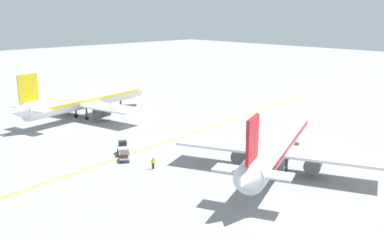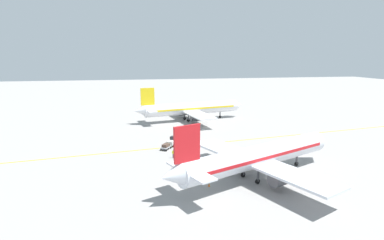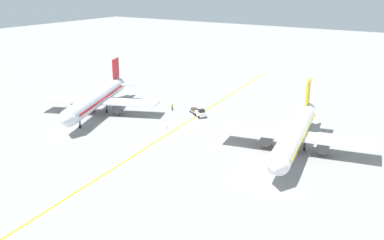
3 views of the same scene
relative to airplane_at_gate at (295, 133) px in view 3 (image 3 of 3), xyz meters
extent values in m
plane|color=gray|center=(25.73, -2.19, -3.71)|extent=(400.00, 400.00, 0.00)
cube|color=yellow|center=(25.73, -2.19, -3.71)|extent=(16.10, 119.02, 0.01)
cylinder|color=white|center=(-0.09, 0.43, 0.09)|extent=(9.35, 30.13, 3.60)
cone|color=white|center=(-3.23, 16.32, 0.09)|extent=(3.82, 3.02, 3.42)
cone|color=white|center=(3.11, -15.75, 0.39)|extent=(3.58, 3.54, 3.06)
cube|color=yellow|center=(-0.09, 0.43, 0.24)|extent=(8.81, 27.19, 0.50)
cube|color=white|center=(0.11, -0.55, -0.63)|extent=(28.48, 10.53, 0.36)
cylinder|color=#4C4C51|center=(-4.80, -1.52, -1.88)|extent=(2.78, 3.57, 2.20)
cylinder|color=#4C4C51|center=(5.01, 0.42, -1.88)|extent=(2.78, 3.57, 2.20)
cube|color=yellow|center=(2.63, -13.30, 4.39)|extent=(1.13, 3.99, 5.00)
cube|color=white|center=(2.53, -12.81, 0.49)|extent=(9.29, 4.10, 0.24)
cylinder|color=#4C4C51|center=(-1.95, 9.85, -2.31)|extent=(0.36, 0.36, 2.00)
cylinder|color=black|center=(-1.95, 9.85, -3.31)|extent=(0.43, 0.84, 0.80)
cylinder|color=#4C4C51|center=(-1.27, -1.84, -2.31)|extent=(0.36, 0.36, 2.00)
cylinder|color=black|center=(-1.27, -1.84, -3.31)|extent=(0.43, 0.84, 0.80)
cylinder|color=#4C4C51|center=(1.87, -1.22, -2.31)|extent=(0.36, 0.36, 2.00)
cylinder|color=black|center=(1.87, -1.22, -3.31)|extent=(0.43, 0.84, 0.80)
cylinder|color=silver|center=(46.24, 2.43, 0.09)|extent=(15.09, 29.00, 3.60)
cone|color=silver|center=(39.88, 17.33, 0.09)|extent=(4.09, 3.55, 3.42)
cone|color=silver|center=(52.72, -12.74, 0.39)|extent=(3.99, 3.96, 3.06)
cube|color=red|center=(46.24, 2.43, 0.24)|extent=(13.95, 26.26, 0.50)
cube|color=silver|center=(46.64, 1.51, -0.63)|extent=(27.79, 15.78, 0.36)
cylinder|color=#4C4C51|center=(42.04, -0.45, -1.88)|extent=(3.28, 3.81, 2.20)
cylinder|color=#4C4C51|center=(51.23, 3.48, -1.88)|extent=(3.28, 3.81, 2.20)
cube|color=red|center=(51.74, -10.44, 4.39)|extent=(1.90, 3.82, 5.00)
cube|color=silver|center=(51.54, -9.98, 0.49)|extent=(9.22, 5.74, 0.24)
cylinder|color=#4C4C51|center=(42.47, 11.26, -2.31)|extent=(0.36, 0.36, 2.00)
cylinder|color=black|center=(42.47, 11.26, -3.31)|extent=(0.57, 0.85, 0.80)
cylinder|color=#4C4C51|center=(45.56, -0.04, -2.31)|extent=(0.36, 0.36, 2.00)
cylinder|color=black|center=(45.56, -0.04, -3.31)|extent=(0.57, 0.85, 0.80)
cylinder|color=#4C4C51|center=(48.50, 1.22, -2.31)|extent=(0.36, 0.36, 2.00)
cylinder|color=black|center=(48.50, 1.22, -3.31)|extent=(0.57, 0.85, 0.80)
cube|color=white|center=(25.58, -9.14, -2.91)|extent=(3.33, 2.89, 0.90)
cube|color=black|center=(25.12, -8.84, -2.11)|extent=(1.62, 1.67, 0.70)
sphere|color=orange|center=(25.12, -8.84, -1.68)|extent=(0.16, 0.16, 0.16)
cylinder|color=black|center=(24.35, -9.24, -3.36)|extent=(0.72, 0.59, 0.70)
cylinder|color=black|center=(25.17, -7.98, -3.36)|extent=(0.72, 0.59, 0.70)
cylinder|color=black|center=(25.99, -10.30, -3.36)|extent=(0.72, 0.59, 0.70)
cylinder|color=black|center=(26.81, -9.04, -3.36)|extent=(0.72, 0.59, 0.70)
cube|color=gray|center=(28.27, -10.88, -3.17)|extent=(2.94, 2.59, 0.20)
cube|color=#4C382D|center=(28.27, -10.88, -2.77)|extent=(2.14, 1.93, 0.60)
cylinder|color=black|center=(27.05, -10.84, -3.49)|extent=(0.45, 0.36, 0.44)
cylinder|color=black|center=(27.74, -9.78, -3.49)|extent=(0.45, 0.36, 0.44)
cylinder|color=black|center=(28.80, -11.97, -3.49)|extent=(0.45, 0.36, 0.44)
cylinder|color=black|center=(29.48, -10.91, -3.49)|extent=(0.45, 0.36, 0.44)
cylinder|color=#23232D|center=(34.00, -9.90, -3.28)|extent=(0.16, 0.16, 0.85)
cylinder|color=#23232D|center=(33.97, -10.10, -3.28)|extent=(0.16, 0.16, 0.85)
cube|color=#CCD819|center=(33.98, -10.00, -2.56)|extent=(0.27, 0.39, 0.60)
cylinder|color=#CCD819|center=(34.02, -9.76, -2.56)|extent=(0.10, 0.10, 0.55)
cylinder|color=#CCD819|center=(33.95, -10.24, -2.56)|extent=(0.10, 0.10, 0.55)
sphere|color=#9E7051|center=(33.98, -10.00, -2.14)|extent=(0.22, 0.22, 0.22)
cone|color=orange|center=(40.85, 7.13, -3.43)|extent=(0.32, 0.32, 0.55)
cone|color=orange|center=(27.02, 1.44, -3.43)|extent=(0.32, 0.32, 0.55)
cone|color=orange|center=(5.78, 1.65, -3.43)|extent=(0.32, 0.32, 0.55)
cone|color=orange|center=(47.96, -6.40, -3.43)|extent=(0.32, 0.32, 0.55)
camera|label=1|loc=(80.74, -47.52, 17.94)|focal=42.00mm
camera|label=2|loc=(89.19, -17.05, 15.65)|focal=28.00mm
camera|label=3|loc=(-25.57, 73.04, 26.45)|focal=42.00mm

